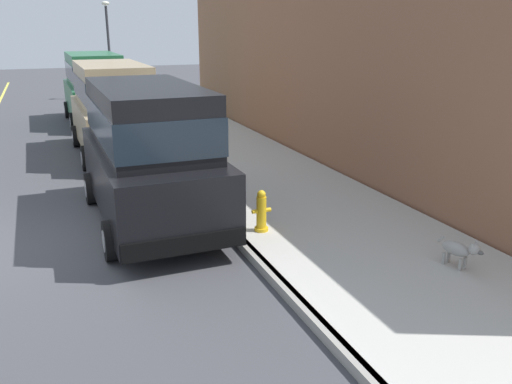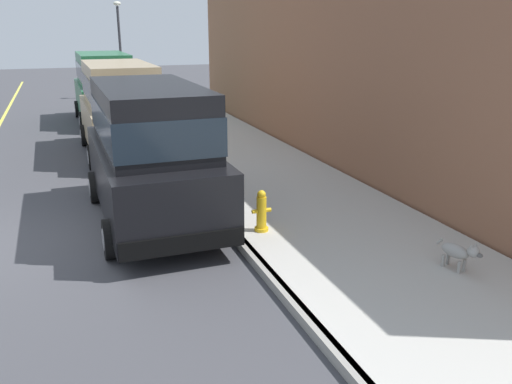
{
  "view_description": "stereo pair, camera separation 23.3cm",
  "coord_description": "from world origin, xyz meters",
  "views": [
    {
      "loc": [
        0.43,
        -9.02,
        3.53
      ],
      "look_at": [
        3.55,
        -1.09,
        0.85
      ],
      "focal_mm": 37.59,
      "sensor_mm": 36.0,
      "label": 1
    },
    {
      "loc": [
        0.65,
        -9.11,
        3.53
      ],
      "look_at": [
        3.55,
        -1.09,
        0.85
      ],
      "focal_mm": 37.59,
      "sensor_mm": 36.0,
      "label": 2
    }
  ],
  "objects": [
    {
      "name": "ground_plane",
      "position": [
        0.0,
        0.0,
        0.0
      ],
      "size": [
        80.0,
        80.0,
        0.0
      ],
      "primitive_type": "plane",
      "color": "#424247"
    },
    {
      "name": "car_green_van",
      "position": [
        2.19,
        11.78,
        1.39
      ],
      "size": [
        2.2,
        4.93,
        2.52
      ],
      "color": "#23663D",
      "rests_on": "ground"
    },
    {
      "name": "car_black_van",
      "position": [
        2.08,
        0.47,
        1.39
      ],
      "size": [
        2.18,
        4.92,
        2.52
      ],
      "color": "black",
      "rests_on": "ground"
    },
    {
      "name": "building_facade",
      "position": [
        7.1,
        4.07,
        2.46
      ],
      "size": [
        0.5,
        20.0,
        4.92
      ],
      "primitive_type": "cube",
      "color": "#8C5B42",
      "rests_on": "ground"
    },
    {
      "name": "dog_grey",
      "position": [
        5.76,
        -3.48,
        0.43
      ],
      "size": [
        0.31,
        0.74,
        0.49
      ],
      "color": "#999691",
      "rests_on": "sidewalk"
    },
    {
      "name": "curb",
      "position": [
        3.2,
        0.0,
        0.07
      ],
      "size": [
        0.16,
        64.0,
        0.14
      ],
      "primitive_type": "cube",
      "color": "gray",
      "rests_on": "ground"
    },
    {
      "name": "sidewalk",
      "position": [
        5.0,
        0.0,
        0.07
      ],
      "size": [
        3.6,
        64.0,
        0.14
      ],
      "primitive_type": "cube",
      "color": "#B7B5AD",
      "rests_on": "ground"
    },
    {
      "name": "fire_hydrant",
      "position": [
        3.65,
        -1.07,
        0.48
      ],
      "size": [
        0.34,
        0.24,
        0.72
      ],
      "color": "gold",
      "rests_on": "sidewalk"
    },
    {
      "name": "car_tan_van",
      "position": [
        2.16,
        6.19,
        1.39
      ],
      "size": [
        2.19,
        4.93,
        2.52
      ],
      "color": "tan",
      "rests_on": "ground"
    },
    {
      "name": "street_lamp",
      "position": [
        3.55,
        18.14,
        2.91
      ],
      "size": [
        0.36,
        0.36,
        4.42
      ],
      "color": "#2D2D33",
      "rests_on": "sidewalk"
    }
  ]
}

